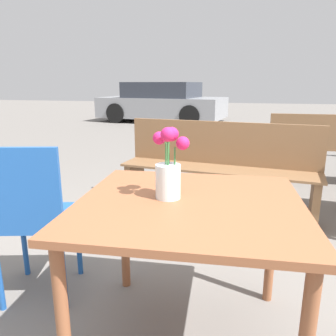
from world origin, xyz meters
TOP-DOWN VIEW (x-y plane):
  - table_front at (0.00, 0.00)m, footprint 1.00×0.95m
  - flower_vase at (-0.10, 0.02)m, footprint 0.16×0.14m
  - cafe_chair at (-0.87, 0.12)m, footprint 0.49×0.49m
  - bench_middle at (-0.00, 1.67)m, footprint 1.82×0.58m
  - parked_car at (-2.39, 8.99)m, footprint 4.07×2.38m

SIDE VIEW (x-z plane):
  - bench_middle at x=0.00m, z-range 0.04..0.89m
  - cafe_chair at x=-0.87m, z-range 0.07..0.97m
  - parked_car at x=-2.39m, z-range -0.03..1.20m
  - table_front at x=0.00m, z-range 0.26..0.97m
  - flower_vase at x=-0.10m, z-range 0.66..0.98m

